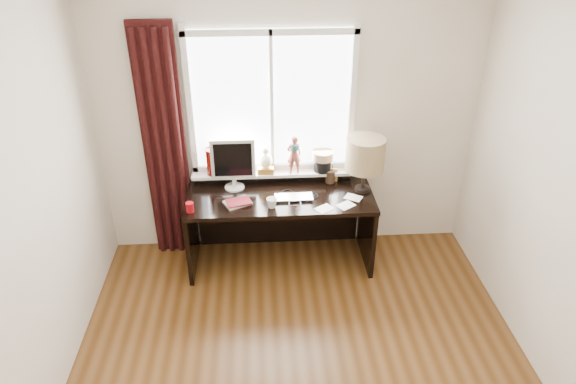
{
  "coord_description": "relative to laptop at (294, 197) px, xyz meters",
  "views": [
    {
      "loc": [
        -0.28,
        -2.38,
        3.11
      ],
      "look_at": [
        -0.05,
        1.25,
        1.0
      ],
      "focal_mm": 32.0,
      "sensor_mm": 36.0,
      "label": 1
    }
  ],
  "objects": [
    {
      "name": "table_lamp",
      "position": [
        0.64,
        0.11,
        0.35
      ],
      "size": [
        0.35,
        0.35,
        0.52
      ],
      "color": "black",
      "rests_on": "desk"
    },
    {
      "name": "monitor",
      "position": [
        -0.54,
        0.23,
        0.26
      ],
      "size": [
        0.4,
        0.18,
        0.49
      ],
      "color": "beige",
      "rests_on": "desk"
    },
    {
      "name": "laptop",
      "position": [
        0.0,
        0.0,
        0.0
      ],
      "size": [
        0.34,
        0.22,
        0.03
      ],
      "primitive_type": "imported",
      "rotation": [
        0.0,
        0.0,
        0.01
      ],
      "color": "silver",
      "rests_on": "desk"
    },
    {
      "name": "notebook_stack",
      "position": [
        -0.5,
        -0.05,
        0.0
      ],
      "size": [
        0.27,
        0.24,
        0.03
      ],
      "color": "beige",
      "rests_on": "desk"
    },
    {
      "name": "desk",
      "position": [
        -0.12,
        0.17,
        -0.26
      ],
      "size": [
        1.7,
        0.7,
        0.75
      ],
      "color": "black",
      "rests_on": "floor"
    },
    {
      "name": "brush_holder",
      "position": [
        0.36,
        0.29,
        0.05
      ],
      "size": [
        0.09,
        0.09,
        0.25
      ],
      "color": "black",
      "rests_on": "desk"
    },
    {
      "name": "mug",
      "position": [
        -0.2,
        -0.13,
        0.03
      ],
      "size": [
        0.13,
        0.13,
        0.1
      ],
      "primitive_type": "imported",
      "rotation": [
        0.0,
        0.0,
        0.98
      ],
      "color": "white",
      "rests_on": "desk"
    },
    {
      "name": "window",
      "position": [
        -0.16,
        0.39,
        0.54
      ],
      "size": [
        1.52,
        0.21,
        1.4
      ],
      "color": "white",
      "rests_on": "ground"
    },
    {
      "name": "wall_back",
      "position": [
        -0.02,
        0.44,
        0.54
      ],
      "size": [
        3.5,
        0.0,
        2.6
      ],
      "primitive_type": "cube",
      "rotation": [
        1.57,
        0.0,
        0.0
      ],
      "color": "silver",
      "rests_on": "ground"
    },
    {
      "name": "wall_left",
      "position": [
        -1.77,
        -1.56,
        0.54
      ],
      "size": [
        0.0,
        4.0,
        2.6
      ],
      "primitive_type": "cube",
      "rotation": [
        1.57,
        0.0,
        1.57
      ],
      "color": "silver",
      "rests_on": "ground"
    },
    {
      "name": "desk_cables",
      "position": [
        0.03,
        0.04,
        -0.01
      ],
      "size": [
        0.36,
        0.26,
        0.01
      ],
      "color": "black",
      "rests_on": "desk"
    },
    {
      "name": "red_cup",
      "position": [
        -0.91,
        -0.16,
        0.03
      ],
      "size": [
        0.07,
        0.07,
        0.09
      ],
      "primitive_type": "cylinder",
      "color": "maroon",
      "rests_on": "desk"
    },
    {
      "name": "ceiling",
      "position": [
        -0.02,
        -1.56,
        1.84
      ],
      "size": [
        3.5,
        4.0,
        0.0
      ],
      "primitive_type": "cube",
      "color": "white",
      "rests_on": "wall_back"
    },
    {
      "name": "loose_papers",
      "position": [
        0.41,
        -0.11,
        -0.01
      ],
      "size": [
        0.47,
        0.35,
        0.0
      ],
      "color": "white",
      "rests_on": "desk"
    },
    {
      "name": "icon_frame",
      "position": [
        0.39,
        0.31,
        0.05
      ],
      "size": [
        0.1,
        0.04,
        0.13
      ],
      "color": "gold",
      "rests_on": "desk"
    },
    {
      "name": "curtain",
      "position": [
        -1.16,
        0.35,
        0.35
      ],
      "size": [
        0.38,
        0.09,
        2.25
      ],
      "color": "black",
      "rests_on": "floor"
    }
  ]
}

